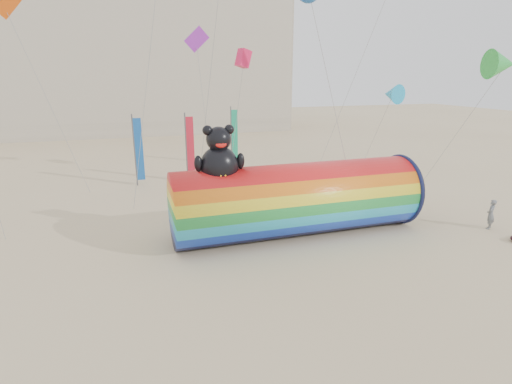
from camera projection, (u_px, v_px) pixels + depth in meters
name	position (u px, v px, depth m)	size (l,w,h in m)	color
ground	(256.00, 252.00, 18.32)	(160.00, 160.00, 0.00)	#CCB58C
hotel_building	(66.00, 56.00, 53.79)	(60.40, 15.40, 20.60)	#B7AD99
windsock_assembly	(297.00, 197.00, 19.98)	(12.49, 3.81, 5.76)	red
kite_handler	(491.00, 214.00, 20.88)	(0.58, 0.38, 1.59)	slate
festival_banners	(190.00, 144.00, 31.34)	(9.06, 5.02, 5.20)	#59595E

